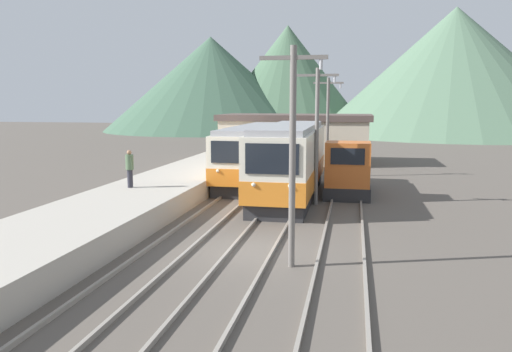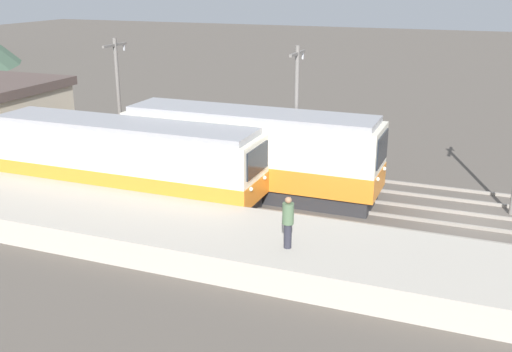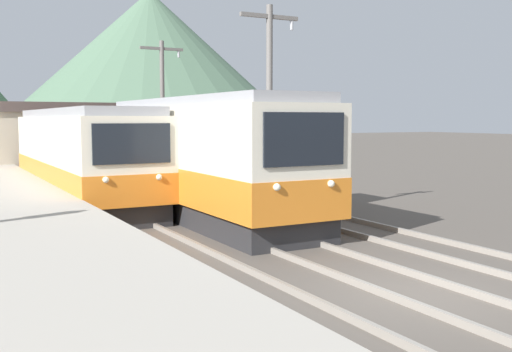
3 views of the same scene
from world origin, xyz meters
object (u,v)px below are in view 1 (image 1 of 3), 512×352
Objects in this scene: commuter_train_left at (256,156)px; shunting_locomotive at (348,172)px; catenary_mast_near at (293,149)px; catenary_mast_far at (328,123)px; catenary_mast_mid at (317,131)px; person_on_platform at (130,167)px; commuter_train_center at (290,164)px.

commuter_train_left reaches higher than shunting_locomotive.
catenary_mast_near and catenary_mast_far have the same top height.
catenary_mast_mid is at bearing -56.86° from commuter_train_left.
commuter_train_left is 8.13m from catenary_mast_mid.
catenary_mast_near is at bearing -96.53° from shunting_locomotive.
catenary_mast_mid is 1.00× the size of catenary_mast_far.
catenary_mast_near is (4.31, -16.22, 1.99)m from commuter_train_left.
shunting_locomotive is at bearing 30.39° from person_on_platform.
catenary_mast_far reaches higher than commuter_train_left.
catenary_mast_near reaches higher than person_on_platform.
shunting_locomotive is 3.33× the size of person_on_platform.
shunting_locomotive is at bearing 83.47° from catenary_mast_near.
commuter_train_center is at bearing 131.97° from catenary_mast_mid.
catenary_mast_near is (-1.49, -13.04, 2.44)m from shunting_locomotive.
catenary_mast_far is (-1.49, 6.20, 2.44)m from shunting_locomotive.
commuter_train_left reaches higher than person_on_platform.
catenary_mast_mid and catenary_mast_far have the same top height.
catenary_mast_far reaches higher than shunting_locomotive.
person_on_platform is (-10.14, -5.94, 0.77)m from shunting_locomotive.
shunting_locomotive is 6.83m from catenary_mast_far.
catenary_mast_near is at bearing -75.12° from commuter_train_left.
catenary_mast_near is at bearing -39.38° from person_on_platform.
commuter_train_left is 7.15× the size of person_on_platform.
commuter_train_left is 16.90m from catenary_mast_near.
shunting_locomotive is 11.78m from person_on_platform.
commuter_train_center is at bearing 97.60° from catenary_mast_near.
catenary_mast_near is at bearing -82.40° from commuter_train_center.
catenary_mast_far is 15.00m from person_on_platform.
catenary_mast_mid reaches higher than person_on_platform.
commuter_train_left is at bearing -144.96° from catenary_mast_far.
catenary_mast_mid is 3.71× the size of person_on_platform.
catenary_mast_mid is (4.31, -6.60, 1.99)m from commuter_train_left.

